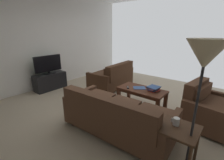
# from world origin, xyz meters

# --- Properties ---
(ground_plane) EXTENTS (5.27, 5.95, 0.01)m
(ground_plane) POSITION_xyz_m (0.00, 0.00, -0.00)
(ground_plane) COLOR #B7A88E
(wall_right) EXTENTS (0.12, 5.95, 2.85)m
(wall_right) POSITION_xyz_m (2.63, 0.00, 1.43)
(wall_right) COLOR white
(wall_right) RESTS_ON ground
(sofa_main) EXTENTS (1.96, 0.98, 0.78)m
(sofa_main) POSITION_xyz_m (-0.62, 0.84, 0.34)
(sofa_main) COLOR black
(sofa_main) RESTS_ON ground
(loveseat_near) EXTENTS (0.90, 1.48, 0.81)m
(loveseat_near) POSITION_xyz_m (0.86, -0.90, 0.36)
(loveseat_near) COLOR black
(loveseat_near) RESTS_ON ground
(coffee_table) EXTENTS (1.07, 0.53, 0.47)m
(coffee_table) POSITION_xyz_m (-0.50, -0.28, 0.39)
(coffee_table) COLOR #4C2819
(coffee_table) RESTS_ON ground
(end_table) EXTENTS (0.46, 0.46, 0.60)m
(end_table) POSITION_xyz_m (-1.67, 0.93, 0.49)
(end_table) COLOR #472D1C
(end_table) RESTS_ON ground
(floor_lamp) EXTENTS (0.39, 0.39, 1.66)m
(floor_lamp) POSITION_xyz_m (-1.82, 0.99, 1.44)
(floor_lamp) COLOR #262628
(floor_lamp) RESTS_ON ground
(tv_stand) EXTENTS (0.37, 0.94, 0.50)m
(tv_stand) POSITION_xyz_m (2.28, 0.40, 0.25)
(tv_stand) COLOR black
(tv_stand) RESTS_ON ground
(flat_tv) EXTENTS (0.20, 0.83, 0.55)m
(flat_tv) POSITION_xyz_m (2.28, 0.40, 0.78)
(flat_tv) COLOR black
(flat_tv) RESTS_ON tv_stand
(armchair_side) EXTENTS (0.96, 1.08, 0.82)m
(armchair_side) POSITION_xyz_m (-1.84, -0.46, 0.35)
(armchair_side) COLOR black
(armchair_side) RESTS_ON ground
(coffee_mug) EXTENTS (0.10, 0.08, 0.10)m
(coffee_mug) POSITION_xyz_m (-1.62, 0.89, 0.65)
(coffee_mug) COLOR white
(coffee_mug) RESTS_ON end_table
(book_stack) EXTENTS (0.27, 0.30, 0.10)m
(book_stack) POSITION_xyz_m (-0.74, -0.35, 0.52)
(book_stack) COLOR #C63833
(book_stack) RESTS_ON coffee_table
(tv_remote) EXTENTS (0.13, 0.15, 0.02)m
(tv_remote) POSITION_xyz_m (-0.20, -0.15, 0.48)
(tv_remote) COLOR black
(tv_remote) RESTS_ON coffee_table
(loose_magazine) EXTENTS (0.34, 0.33, 0.01)m
(loose_magazine) POSITION_xyz_m (-0.42, -0.31, 0.47)
(loose_magazine) COLOR #385693
(loose_magazine) RESTS_ON coffee_table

